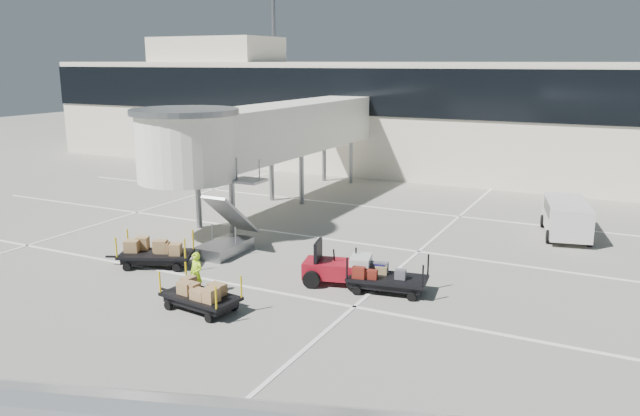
# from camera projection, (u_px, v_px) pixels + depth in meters

# --- Properties ---
(ground) EXTENTS (140.00, 140.00, 0.00)m
(ground) POSITION_uv_depth(u_px,v_px,m) (175.00, 297.00, 21.84)
(ground) COLOR #9F9C8E
(ground) RESTS_ON ground
(lane_markings) EXTENTS (40.00, 30.00, 0.02)m
(lane_markings) POSITION_uv_depth(u_px,v_px,m) (289.00, 231.00, 30.25)
(lane_markings) COLOR white
(lane_markings) RESTS_ON ground
(terminal) EXTENTS (64.00, 12.11, 15.20)m
(terminal) POSITION_uv_depth(u_px,v_px,m) (426.00, 115.00, 47.11)
(terminal) COLOR beige
(terminal) RESTS_ON ground
(jet_bridge) EXTENTS (5.70, 20.40, 6.03)m
(jet_bridge) POSITION_uv_depth(u_px,v_px,m) (261.00, 134.00, 33.26)
(jet_bridge) COLOR white
(jet_bridge) RESTS_ON ground
(baggage_tug) EXTENTS (2.66, 2.06, 1.61)m
(baggage_tug) POSITION_uv_depth(u_px,v_px,m) (338.00, 269.00, 23.05)
(baggage_tug) COLOR maroon
(baggage_tug) RESTS_ON ground
(suitcase_cart) EXTENTS (3.51, 1.81, 1.35)m
(suitcase_cart) POSITION_uv_depth(u_px,v_px,m) (387.00, 279.00, 22.23)
(suitcase_cart) COLOR black
(suitcase_cart) RESTS_ON ground
(box_cart_near) EXTENTS (3.31, 1.65, 1.27)m
(box_cart_near) POSITION_uv_depth(u_px,v_px,m) (201.00, 296.00, 20.59)
(box_cart_near) COLOR black
(box_cart_near) RESTS_ON ground
(box_cart_far) EXTENTS (3.50, 2.44, 1.37)m
(box_cart_far) POSITION_uv_depth(u_px,v_px,m) (155.00, 254.00, 24.98)
(box_cart_far) COLOR black
(box_cart_far) RESTS_ON ground
(ground_worker) EXTENTS (0.62, 0.47, 1.55)m
(ground_worker) POSITION_uv_depth(u_px,v_px,m) (196.00, 274.00, 21.93)
(ground_worker) COLOR #B5F71A
(ground_worker) RESTS_ON ground
(minivan) EXTENTS (2.66, 4.68, 1.67)m
(minivan) POSITION_uv_depth(u_px,v_px,m) (566.00, 215.00, 29.37)
(minivan) COLOR silver
(minivan) RESTS_ON ground
(belt_loader) EXTENTS (3.86, 2.36, 1.75)m
(belt_loader) POSITION_uv_depth(u_px,v_px,m) (191.00, 155.00, 50.44)
(belt_loader) COLOR maroon
(belt_loader) RESTS_ON ground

